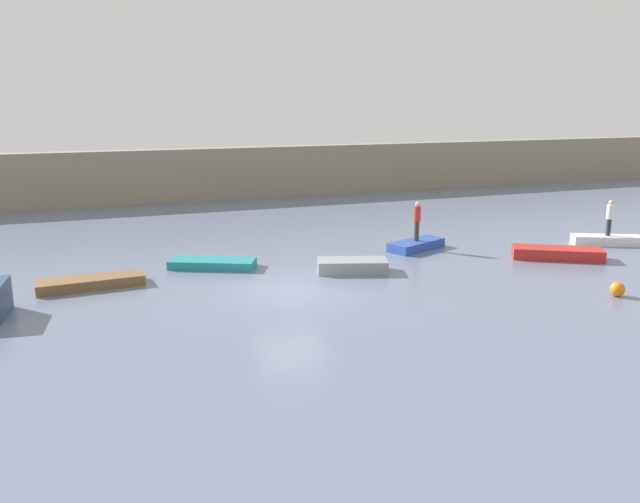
{
  "coord_description": "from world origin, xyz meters",
  "views": [
    {
      "loc": [
        -6.74,
        -21.61,
        6.94
      ],
      "look_at": [
        2.07,
        2.6,
        0.75
      ],
      "focal_mm": 36.27,
      "sensor_mm": 36.0,
      "label": 1
    }
  ],
  "objects_px": {
    "rowboat_teal": "(213,263)",
    "rowboat_red": "(557,253)",
    "person_red_shirt": "(417,219)",
    "rowboat_blue": "(416,245)",
    "mooring_buoy": "(617,289)",
    "rowboat_grey": "(352,266)",
    "rowboat_white": "(607,240)",
    "rowboat_brown": "(91,282)",
    "person_white_shirt": "(610,216)"
  },
  "relations": [
    {
      "from": "rowboat_brown",
      "to": "person_white_shirt",
      "type": "distance_m",
      "value": 23.53
    },
    {
      "from": "rowboat_blue",
      "to": "rowboat_white",
      "type": "xyz_separation_m",
      "value": [
        9.08,
        -2.3,
        0.02
      ]
    },
    {
      "from": "person_white_shirt",
      "to": "rowboat_teal",
      "type": "bearing_deg",
      "value": 173.08
    },
    {
      "from": "rowboat_teal",
      "to": "rowboat_red",
      "type": "bearing_deg",
      "value": 10.84
    },
    {
      "from": "rowboat_white",
      "to": "rowboat_brown",
      "type": "bearing_deg",
      "value": -156.68
    },
    {
      "from": "rowboat_brown",
      "to": "person_white_shirt",
      "type": "bearing_deg",
      "value": -6.94
    },
    {
      "from": "rowboat_white",
      "to": "person_red_shirt",
      "type": "relative_size",
      "value": 1.75
    },
    {
      "from": "rowboat_white",
      "to": "person_white_shirt",
      "type": "relative_size",
      "value": 1.86
    },
    {
      "from": "rowboat_blue",
      "to": "rowboat_grey",
      "type": "bearing_deg",
      "value": -171.65
    },
    {
      "from": "rowboat_brown",
      "to": "rowboat_white",
      "type": "height_order",
      "value": "rowboat_white"
    },
    {
      "from": "person_white_shirt",
      "to": "rowboat_white",
      "type": "bearing_deg",
      "value": 0.0
    },
    {
      "from": "rowboat_white",
      "to": "person_red_shirt",
      "type": "xyz_separation_m",
      "value": [
        -9.08,
        2.3,
        1.21
      ]
    },
    {
      "from": "rowboat_blue",
      "to": "rowboat_red",
      "type": "xyz_separation_m",
      "value": [
        4.95,
        -3.72,
        0.04
      ]
    },
    {
      "from": "rowboat_red",
      "to": "person_red_shirt",
      "type": "xyz_separation_m",
      "value": [
        -4.95,
        3.72,
        1.19
      ]
    },
    {
      "from": "rowboat_white",
      "to": "rowboat_red",
      "type": "bearing_deg",
      "value": -135.31
    },
    {
      "from": "mooring_buoy",
      "to": "rowboat_grey",
      "type": "bearing_deg",
      "value": 140.48
    },
    {
      "from": "rowboat_teal",
      "to": "mooring_buoy",
      "type": "bearing_deg",
      "value": -9.69
    },
    {
      "from": "rowboat_teal",
      "to": "rowboat_white",
      "type": "height_order",
      "value": "rowboat_white"
    },
    {
      "from": "mooring_buoy",
      "to": "rowboat_white",
      "type": "bearing_deg",
      "value": 48.75
    },
    {
      "from": "rowboat_blue",
      "to": "person_white_shirt",
      "type": "distance_m",
      "value": 9.45
    },
    {
      "from": "rowboat_brown",
      "to": "person_white_shirt",
      "type": "height_order",
      "value": "person_white_shirt"
    },
    {
      "from": "rowboat_brown",
      "to": "person_red_shirt",
      "type": "distance_m",
      "value": 14.5
    },
    {
      "from": "person_red_shirt",
      "to": "person_white_shirt",
      "type": "height_order",
      "value": "person_red_shirt"
    },
    {
      "from": "mooring_buoy",
      "to": "person_red_shirt",
      "type": "bearing_deg",
      "value": 110.05
    },
    {
      "from": "rowboat_white",
      "to": "rowboat_grey",
      "type": "bearing_deg",
      "value": -152.72
    },
    {
      "from": "rowboat_grey",
      "to": "person_red_shirt",
      "type": "bearing_deg",
      "value": 49.76
    },
    {
      "from": "rowboat_brown",
      "to": "rowboat_red",
      "type": "bearing_deg",
      "value": -11.63
    },
    {
      "from": "rowboat_teal",
      "to": "rowboat_red",
      "type": "relative_size",
      "value": 0.93
    },
    {
      "from": "rowboat_white",
      "to": "rowboat_blue",
      "type": "bearing_deg",
      "value": -168.51
    },
    {
      "from": "rowboat_teal",
      "to": "rowboat_white",
      "type": "relative_size",
      "value": 1.1
    },
    {
      "from": "rowboat_brown",
      "to": "rowboat_red",
      "type": "xyz_separation_m",
      "value": [
        19.34,
        -2.4,
        0.06
      ]
    },
    {
      "from": "rowboat_blue",
      "to": "rowboat_white",
      "type": "height_order",
      "value": "rowboat_white"
    },
    {
      "from": "rowboat_brown",
      "to": "rowboat_red",
      "type": "height_order",
      "value": "rowboat_red"
    },
    {
      "from": "person_white_shirt",
      "to": "mooring_buoy",
      "type": "xyz_separation_m",
      "value": [
        -5.82,
        -6.64,
        -1.14
      ]
    },
    {
      "from": "rowboat_blue",
      "to": "rowboat_red",
      "type": "distance_m",
      "value": 6.2
    },
    {
      "from": "rowboat_blue",
      "to": "rowboat_white",
      "type": "bearing_deg",
      "value": -37.45
    },
    {
      "from": "person_red_shirt",
      "to": "rowboat_brown",
      "type": "bearing_deg",
      "value": -174.76
    },
    {
      "from": "rowboat_brown",
      "to": "rowboat_teal",
      "type": "height_order",
      "value": "rowboat_brown"
    },
    {
      "from": "rowboat_brown",
      "to": "person_red_shirt",
      "type": "xyz_separation_m",
      "value": [
        14.39,
        1.32,
        1.24
      ]
    },
    {
      "from": "mooring_buoy",
      "to": "rowboat_teal",
      "type": "bearing_deg",
      "value": 145.24
    },
    {
      "from": "rowboat_red",
      "to": "rowboat_white",
      "type": "bearing_deg",
      "value": 49.13
    },
    {
      "from": "rowboat_brown",
      "to": "person_red_shirt",
      "type": "height_order",
      "value": "person_red_shirt"
    },
    {
      "from": "rowboat_brown",
      "to": "rowboat_blue",
      "type": "bearing_deg",
      "value": 0.69
    },
    {
      "from": "rowboat_grey",
      "to": "rowboat_blue",
      "type": "xyz_separation_m",
      "value": [
        4.34,
        2.67,
        -0.05
      ]
    },
    {
      "from": "rowboat_teal",
      "to": "mooring_buoy",
      "type": "xyz_separation_m",
      "value": [
        12.83,
        -8.9,
        0.09
      ]
    },
    {
      "from": "person_red_shirt",
      "to": "rowboat_blue",
      "type": "bearing_deg",
      "value": 180.0
    },
    {
      "from": "rowboat_brown",
      "to": "rowboat_blue",
      "type": "xyz_separation_m",
      "value": [
        14.39,
        1.32,
        0.02
      ]
    },
    {
      "from": "rowboat_blue",
      "to": "mooring_buoy",
      "type": "xyz_separation_m",
      "value": [
        3.26,
        -8.94,
        0.06
      ]
    },
    {
      "from": "rowboat_blue",
      "to": "rowboat_red",
      "type": "bearing_deg",
      "value": -60.17
    },
    {
      "from": "person_white_shirt",
      "to": "rowboat_blue",
      "type": "bearing_deg",
      "value": 165.78
    }
  ]
}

